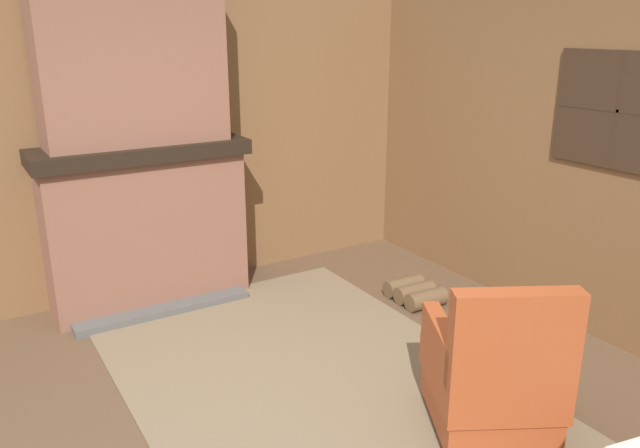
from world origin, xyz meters
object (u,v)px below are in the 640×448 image
Objects in this scene: firewood_stack at (415,293)px; armchair at (493,377)px; oil_lamp_vase at (57,134)px; storage_case at (152,134)px.

armchair is at bearing -26.47° from firewood_stack.
firewood_stack is at bearing 63.62° from oil_lamp_vase.
storage_case is at bearing 89.99° from oil_lamp_vase.
oil_lamp_vase is (-2.69, -1.57, 1.03)m from armchair.
storage_case reaches higher than firewood_stack.
storage_case is (0.00, 0.67, -0.06)m from oil_lamp_vase.
firewood_stack is 2.91m from oil_lamp_vase.
storage_case is (-1.16, -1.67, 1.25)m from firewood_stack.
oil_lamp_vase is 0.67m from storage_case.
firewood_stack is 2.23× the size of storage_case.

